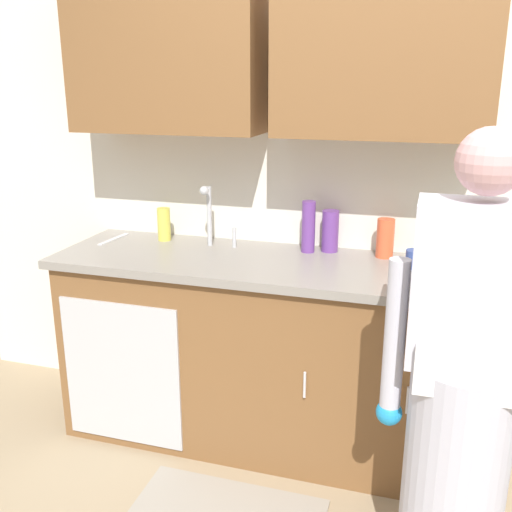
{
  "coord_description": "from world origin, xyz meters",
  "views": [
    {
      "loc": [
        0.18,
        -1.8,
        1.75
      ],
      "look_at": [
        -0.53,
        0.55,
        1.0
      ],
      "focal_mm": 41.06,
      "sensor_mm": 36.0,
      "label": 1
    }
  ],
  "objects": [
    {
      "name": "person_at_sink",
      "position": [
        0.34,
        -0.0,
        0.69
      ],
      "size": [
        0.55,
        0.34,
        1.62
      ],
      "color": "white",
      "rests_on": "ground"
    },
    {
      "name": "bottle_dish_liquid",
      "position": [
        -0.01,
        0.9,
        1.03
      ],
      "size": [
        0.08,
        0.08,
        0.18
      ],
      "primitive_type": "cylinder",
      "color": "#E05933",
      "rests_on": "countertop"
    },
    {
      "name": "countertop",
      "position": [
        -0.55,
        0.7,
        0.92
      ],
      "size": [
        1.96,
        0.66,
        0.04
      ],
      "primitive_type": "cube",
      "color": "gray",
      "rests_on": "counter_cabinet"
    },
    {
      "name": "bottle_cleaner_spray",
      "position": [
        0.36,
        0.88,
        1.04
      ],
      "size": [
        0.07,
        0.07,
        0.2
      ],
      "primitive_type": "cylinder",
      "color": "silver",
      "rests_on": "countertop"
    },
    {
      "name": "sponge",
      "position": [
        0.17,
        0.9,
        0.96
      ],
      "size": [
        0.11,
        0.07,
        0.03
      ],
      "primitive_type": "cube",
      "color": "#4CBF4C",
      "rests_on": "countertop"
    },
    {
      "name": "knife_on_counter",
      "position": [
        -1.38,
        0.8,
        0.94
      ],
      "size": [
        0.05,
        0.24,
        0.01
      ],
      "primitive_type": "cube",
      "rotation": [
        0.0,
        0.0,
        1.47
      ],
      "color": "silver",
      "rests_on": "countertop"
    },
    {
      "name": "bottle_soap",
      "position": [
        -1.13,
        0.87,
        1.02
      ],
      "size": [
        0.07,
        0.07,
        0.17
      ],
      "primitive_type": "cylinder",
      "color": "#D8D14C",
      "rests_on": "countertop"
    },
    {
      "name": "bottle_water_short",
      "position": [
        -0.27,
        0.92,
        1.04
      ],
      "size": [
        0.08,
        0.08,
        0.2
      ],
      "primitive_type": "cylinder",
      "color": "#66388C",
      "rests_on": "countertop"
    },
    {
      "name": "sink",
      "position": [
        -0.83,
        0.71,
        0.93
      ],
      "size": [
        0.5,
        0.36,
        0.35
      ],
      "color": "#B7BABF",
      "rests_on": "counter_cabinet"
    },
    {
      "name": "bottle_water_tall",
      "position": [
        -0.37,
        0.88,
        1.06
      ],
      "size": [
        0.06,
        0.06,
        0.25
      ],
      "primitive_type": "cylinder",
      "color": "#66388C",
      "rests_on": "countertop"
    },
    {
      "name": "kitchen_wall_with_uppers",
      "position": [
        -0.14,
        0.99,
        1.48
      ],
      "size": [
        4.8,
        0.44,
        2.7
      ],
      "color": "silver",
      "rests_on": "ground"
    },
    {
      "name": "cup_by_sink",
      "position": [
        0.14,
        0.77,
        0.98
      ],
      "size": [
        0.08,
        0.08,
        0.08
      ],
      "primitive_type": "cylinder",
      "color": "#33478C",
      "rests_on": "countertop"
    },
    {
      "name": "counter_cabinet",
      "position": [
        -0.55,
        0.7,
        0.45
      ],
      "size": [
        1.9,
        0.62,
        0.9
      ],
      "color": "brown",
      "rests_on": "ground"
    }
  ]
}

